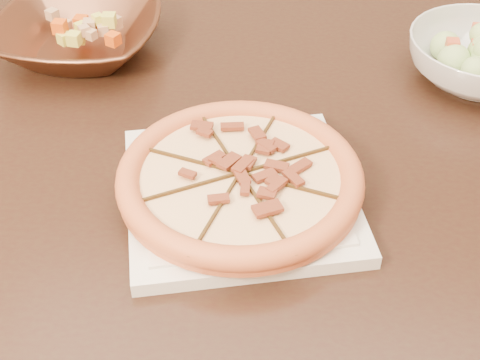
{
  "coord_description": "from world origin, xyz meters",
  "views": [
    {
      "loc": [
        0.08,
        -0.71,
        1.29
      ],
      "look_at": [
        -0.0,
        -0.13,
        0.78
      ],
      "focal_mm": 50.0,
      "sensor_mm": 36.0,
      "label": 1
    }
  ],
  "objects_px": {
    "dining_table": "(190,185)",
    "bronze_bowl": "(79,36)",
    "pizza": "(240,177)",
    "plate": "(240,192)"
  },
  "relations": [
    {
      "from": "dining_table",
      "to": "bronze_bowl",
      "type": "relative_size",
      "value": 5.54
    },
    {
      "from": "pizza",
      "to": "dining_table",
      "type": "bearing_deg",
      "value": 124.12
    },
    {
      "from": "plate",
      "to": "pizza",
      "type": "height_order",
      "value": "pizza"
    },
    {
      "from": "bronze_bowl",
      "to": "dining_table",
      "type": "bearing_deg",
      "value": -38.94
    },
    {
      "from": "plate",
      "to": "pizza",
      "type": "bearing_deg",
      "value": 140.67
    },
    {
      "from": "dining_table",
      "to": "plate",
      "type": "distance_m",
      "value": 0.2
    },
    {
      "from": "plate",
      "to": "bronze_bowl",
      "type": "height_order",
      "value": "bronze_bowl"
    },
    {
      "from": "pizza",
      "to": "bronze_bowl",
      "type": "distance_m",
      "value": 0.42
    },
    {
      "from": "dining_table",
      "to": "plate",
      "type": "bearing_deg",
      "value": -55.88
    },
    {
      "from": "plate",
      "to": "bronze_bowl",
      "type": "bearing_deg",
      "value": 134.44
    }
  ]
}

